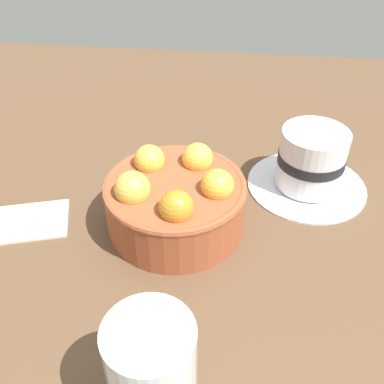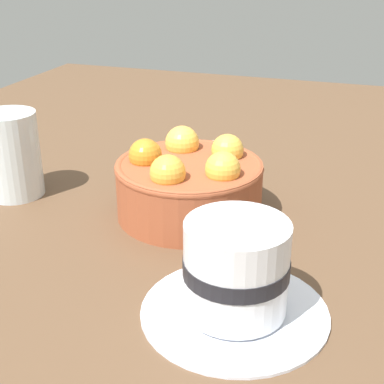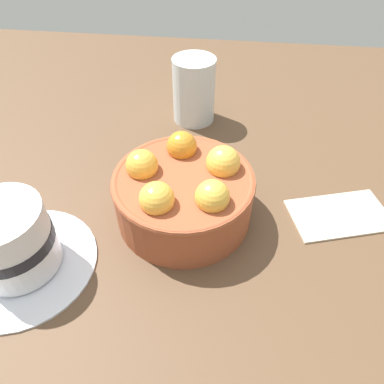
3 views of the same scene
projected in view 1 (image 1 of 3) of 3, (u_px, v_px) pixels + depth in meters
ground_plane at (176, 236)px, 56.61cm from camera, size 147.68×118.18×4.09cm
terracotta_bowl at (175, 200)px, 52.81cm from camera, size 17.03×17.03×9.22cm
coffee_cup at (311, 163)px, 59.08cm from camera, size 16.32×16.32×8.71cm
water_glass at (152, 372)px, 34.21cm from camera, size 7.03×7.03×10.69cm
folded_napkin at (17, 222)px, 55.19cm from camera, size 13.99×10.48×0.60cm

